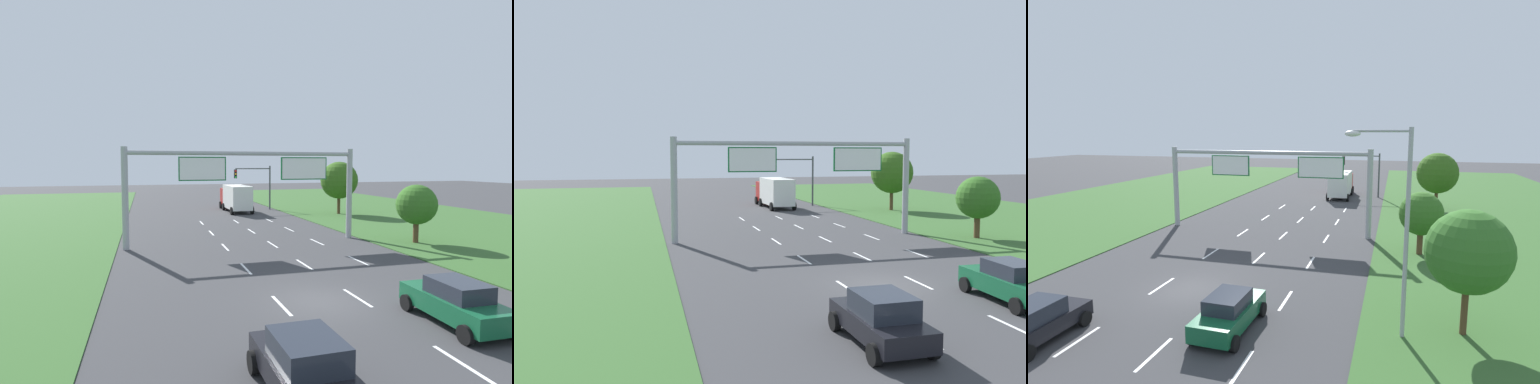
% 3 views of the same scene
% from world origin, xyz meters
% --- Properties ---
extents(ground_plane, '(200.00, 200.00, 0.00)m').
position_xyz_m(ground_plane, '(0.00, 0.00, 0.00)').
color(ground_plane, '#38383A').
extents(grass_verge_left, '(24.00, 120.00, 0.06)m').
position_xyz_m(grass_verge_left, '(-21.00, 10.00, 0.03)').
color(grass_verge_left, '#335B28').
rests_on(grass_verge_left, ground_plane).
extents(lane_dashes_inner_left, '(0.14, 44.40, 0.01)m').
position_xyz_m(lane_dashes_inner_left, '(-1.75, 3.00, 0.00)').
color(lane_dashes_inner_left, white).
rests_on(lane_dashes_inner_left, ground_plane).
extents(lane_dashes_inner_right, '(0.14, 44.40, 0.01)m').
position_xyz_m(lane_dashes_inner_right, '(1.75, 3.00, 0.00)').
color(lane_dashes_inner_right, white).
rests_on(lane_dashes_inner_right, ground_plane).
extents(lane_dashes_slip, '(0.14, 44.40, 0.01)m').
position_xyz_m(lane_dashes_slip, '(5.25, 3.00, 0.00)').
color(lane_dashes_slip, white).
rests_on(lane_dashes_slip, ground_plane).
extents(car_near_red, '(2.11, 4.24, 1.63)m').
position_xyz_m(car_near_red, '(3.74, -3.48, 0.81)').
color(car_near_red, '#145633').
rests_on(car_near_red, ground_plane).
extents(car_lead_silver, '(2.07, 3.99, 1.63)m').
position_xyz_m(car_lead_silver, '(-3.34, -6.33, 0.81)').
color(car_lead_silver, black).
rests_on(car_lead_silver, ground_plane).
extents(box_truck, '(2.75, 8.26, 3.22)m').
position_xyz_m(box_truck, '(3.64, 32.68, 1.74)').
color(box_truck, '#B21E19').
rests_on(box_truck, ground_plane).
extents(sign_gantry, '(17.24, 0.44, 7.00)m').
position_xyz_m(sign_gantry, '(0.23, 12.98, 4.91)').
color(sign_gantry, '#9EA0A5').
rests_on(sign_gantry, ground_plane).
extents(traffic_light_mast, '(4.76, 0.49, 5.60)m').
position_xyz_m(traffic_light_mast, '(6.37, 33.38, 3.87)').
color(traffic_light_mast, '#47494F').
rests_on(traffic_light_mast, ground_plane).
extents(street_lamp, '(2.61, 0.32, 8.50)m').
position_xyz_m(street_lamp, '(10.40, -2.19, 5.08)').
color(street_lamp, '#9EA0A5').
rests_on(street_lamp, ground_plane).
extents(roadside_tree_near, '(3.41, 3.41, 5.28)m').
position_xyz_m(roadside_tree_near, '(13.21, -1.31, 3.56)').
color(roadside_tree_near, '#513823').
rests_on(roadside_tree_near, ground_plane).
extents(roadside_tree_mid, '(2.93, 2.93, 4.33)m').
position_xyz_m(roadside_tree_mid, '(12.05, 9.62, 2.85)').
color(roadside_tree_mid, '#513823').
rests_on(roadside_tree_mid, ground_plane).
extents(roadside_tree_far, '(4.29, 4.29, 6.10)m').
position_xyz_m(roadside_tree_far, '(14.58, 26.66, 3.95)').
color(roadside_tree_far, '#513823').
rests_on(roadside_tree_far, ground_plane).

